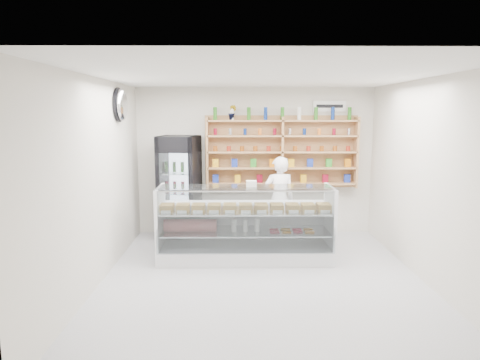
{
  "coord_description": "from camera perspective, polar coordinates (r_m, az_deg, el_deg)",
  "views": [
    {
      "loc": [
        -0.39,
        -5.67,
        2.33
      ],
      "look_at": [
        -0.31,
        0.9,
        1.29
      ],
      "focal_mm": 32.0,
      "sensor_mm": 36.0,
      "label": 1
    }
  ],
  "objects": [
    {
      "name": "room",
      "position": [
        5.76,
        3.15,
        -0.32
      ],
      "size": [
        5.0,
        5.0,
        5.0
      ],
      "color": "#B6B6BB",
      "rests_on": "ground"
    },
    {
      "name": "potted_plant",
      "position": [
        8.01,
        -1.04,
        8.99
      ],
      "size": [
        0.18,
        0.17,
        0.27
      ],
      "primitive_type": "imported",
      "rotation": [
        0.0,
        0.0,
        -0.37
      ],
      "color": "#1E6626",
      "rests_on": "wall_shelving"
    },
    {
      "name": "display_counter",
      "position": [
        6.89,
        0.71,
        -7.86
      ],
      "size": [
        2.74,
        0.82,
        1.19
      ],
      "color": "white",
      "rests_on": "floor"
    },
    {
      "name": "wall_sign",
      "position": [
        8.33,
        11.85,
        9.61
      ],
      "size": [
        0.62,
        0.03,
        0.2
      ],
      "primitive_type": "cube",
      "color": "white",
      "rests_on": "back_wall"
    },
    {
      "name": "security_mirror",
      "position": [
        7.1,
        -15.48,
        9.63
      ],
      "size": [
        0.15,
        0.5,
        0.5
      ],
      "primitive_type": "ellipsoid",
      "color": "silver",
      "rests_on": "left_wall"
    },
    {
      "name": "wall_shelving",
      "position": [
        8.09,
        5.6,
        3.72
      ],
      "size": [
        2.84,
        0.28,
        1.33
      ],
      "color": "tan",
      "rests_on": "back_wall"
    },
    {
      "name": "shop_worker",
      "position": [
        7.73,
        5.21,
        -2.62
      ],
      "size": [
        0.62,
        0.46,
        1.56
      ],
      "primitive_type": "imported",
      "rotation": [
        0.0,
        0.0,
        3.3
      ],
      "color": "white",
      "rests_on": "floor"
    },
    {
      "name": "drinks_cooler",
      "position": [
        7.99,
        -8.06,
        -0.99
      ],
      "size": [
        0.79,
        0.78,
        1.91
      ],
      "rotation": [
        0.0,
        0.0,
        -0.17
      ],
      "color": "black",
      "rests_on": "floor"
    }
  ]
}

